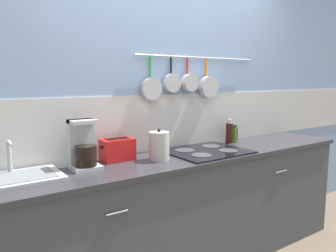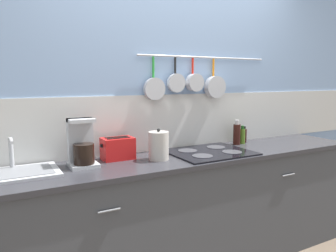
% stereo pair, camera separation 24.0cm
% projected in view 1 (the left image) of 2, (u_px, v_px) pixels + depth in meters
% --- Properties ---
extents(wall_back, '(7.20, 0.15, 2.60)m').
position_uv_depth(wall_back, '(167.00, 107.00, 2.77)').
color(wall_back, '#84A3CC').
rests_on(wall_back, ground_plane).
extents(cabinet_base, '(3.07, 0.54, 0.90)m').
position_uv_depth(cabinet_base, '(190.00, 213.00, 2.62)').
color(cabinet_base, '#3F4247').
rests_on(cabinet_base, ground_plane).
extents(countertop, '(3.11, 0.57, 0.03)m').
position_uv_depth(countertop, '(190.00, 157.00, 2.56)').
color(countertop, '#2D2D33').
rests_on(countertop, cabinet_base).
extents(sink_basin, '(0.53, 0.35, 0.21)m').
position_uv_depth(sink_basin, '(14.00, 176.00, 1.93)').
color(sink_basin, '#B7BABF').
rests_on(sink_basin, countertop).
extents(coffee_maker, '(0.19, 0.18, 0.32)m').
position_uv_depth(coffee_maker, '(83.00, 148.00, 2.15)').
color(coffee_maker, '#B7BABF').
rests_on(coffee_maker, countertop).
extents(toaster, '(0.25, 0.15, 0.16)m').
position_uv_depth(toaster, '(117.00, 149.00, 2.37)').
color(toaster, red).
rests_on(toaster, countertop).
extents(kettle, '(0.15, 0.15, 0.23)m').
position_uv_depth(kettle, '(159.00, 146.00, 2.38)').
color(kettle, beige).
rests_on(kettle, countertop).
extents(cooktop, '(0.63, 0.53, 0.01)m').
position_uv_depth(cooktop, '(207.00, 151.00, 2.65)').
color(cooktop, black).
rests_on(cooktop, countertop).
extents(bottle_olive_oil, '(0.06, 0.06, 0.22)m').
position_uv_depth(bottle_olive_oil, '(229.00, 133.00, 3.01)').
color(bottle_olive_oil, '#33140F').
rests_on(bottle_olive_oil, countertop).
extents(bottle_vinegar, '(0.05, 0.05, 0.16)m').
position_uv_depth(bottle_vinegar, '(234.00, 135.00, 3.06)').
color(bottle_vinegar, '#4C721E').
rests_on(bottle_vinegar, countertop).
extents(bottle_sesame_oil, '(0.05, 0.05, 0.15)m').
position_uv_depth(bottle_sesame_oil, '(235.00, 134.00, 3.13)').
color(bottle_sesame_oil, '#33140F').
rests_on(bottle_sesame_oil, countertop).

